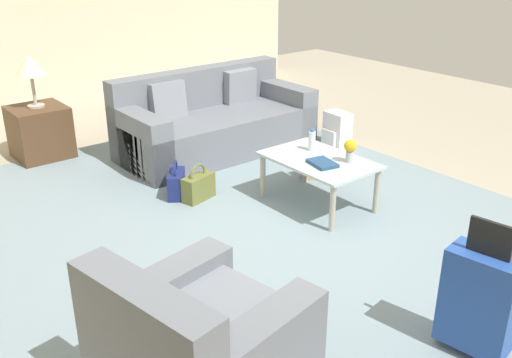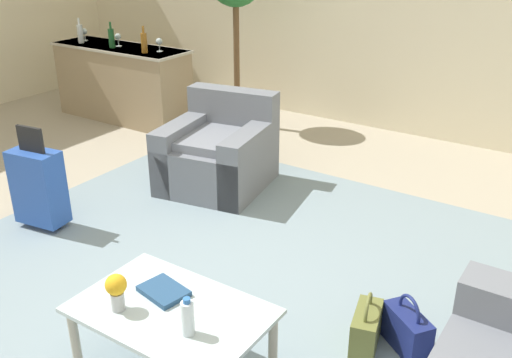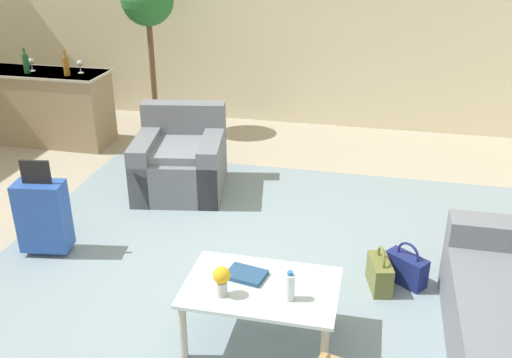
{
  "view_description": "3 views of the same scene",
  "coord_description": "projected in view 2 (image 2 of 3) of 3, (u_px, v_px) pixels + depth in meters",
  "views": [
    {
      "loc": [
        -2.91,
        2.88,
        2.25
      ],
      "look_at": [
        0.1,
        0.46,
        0.61
      ],
      "focal_mm": 40.0,
      "sensor_mm": 36.0,
      "label": 1
    },
    {
      "loc": [
        2.08,
        -2.25,
        2.24
      ],
      "look_at": [
        0.29,
        0.45,
        0.79
      ],
      "focal_mm": 40.0,
      "sensor_mm": 36.0,
      "label": 2
    },
    {
      "loc": [
        1.03,
        -3.48,
        2.6
      ],
      "look_at": [
        0.29,
        -0.17,
        1.04
      ],
      "focal_mm": 40.0,
      "sensor_mm": 36.0,
      "label": 3
    }
  ],
  "objects": [
    {
      "name": "water_bottle",
      "position": [
        188.0,
        318.0,
        2.7
      ],
      "size": [
        0.06,
        0.06,
        0.2
      ],
      "color": "silver",
      "rests_on": "coffee_table"
    },
    {
      "name": "flower_vase",
      "position": [
        116.0,
        289.0,
        2.86
      ],
      "size": [
        0.11,
        0.11,
        0.21
      ],
      "color": "#B2B7BC",
      "rests_on": "coffee_table"
    },
    {
      "name": "wine_bottle_green",
      "position": [
        111.0,
        38.0,
        6.72
      ],
      "size": [
        0.07,
        0.07,
        0.3
      ],
      "color": "#194C23",
      "rests_on": "bar_console"
    },
    {
      "name": "coffee_table_book",
      "position": [
        164.0,
        291.0,
        3.03
      ],
      "size": [
        0.28,
        0.23,
        0.03
      ],
      "primitive_type": "cube",
      "rotation": [
        0.0,
        0.0,
        -0.2
      ],
      "color": "navy",
      "rests_on": "coffee_table"
    },
    {
      "name": "bar_console",
      "position": [
        123.0,
        82.0,
        7.03
      ],
      "size": [
        1.82,
        0.6,
        0.91
      ],
      "color": "#937F60",
      "rests_on": "ground"
    },
    {
      "name": "potted_ficus",
      "position": [
        236.0,
        6.0,
        6.45
      ],
      "size": [
        0.64,
        0.64,
        2.03
      ],
      "color": "#84664C",
      "rests_on": "ground"
    },
    {
      "name": "wine_bottle_clear",
      "position": [
        80.0,
        33.0,
        6.99
      ],
      "size": [
        0.07,
        0.07,
        0.3
      ],
      "color": "silver",
      "rests_on": "bar_console"
    },
    {
      "name": "wine_glass_right_of_centre",
      "position": [
        159.0,
        42.0,
        6.51
      ],
      "size": [
        0.08,
        0.08,
        0.15
      ],
      "color": "silver",
      "rests_on": "bar_console"
    },
    {
      "name": "wine_glass_left_of_centre",
      "position": [
        118.0,
        37.0,
        6.8
      ],
      "size": [
        0.08,
        0.08,
        0.15
      ],
      "color": "silver",
      "rests_on": "bar_console"
    },
    {
      "name": "wine_bottle_amber",
      "position": [
        144.0,
        42.0,
        6.45
      ],
      "size": [
        0.07,
        0.07,
        0.3
      ],
      "color": "brown",
      "rests_on": "bar_console"
    },
    {
      "name": "armchair",
      "position": [
        220.0,
        154.0,
        5.29
      ],
      "size": [
        1.02,
        1.06,
        0.84
      ],
      "color": "slate",
      "rests_on": "ground"
    },
    {
      "name": "ground_plane",
      "position": [
        180.0,
        304.0,
        3.68
      ],
      "size": [
        12.0,
        12.0,
        0.0
      ],
      "primitive_type": "plane",
      "color": "#A89E89"
    },
    {
      "name": "area_rug",
      "position": [
        275.0,
        320.0,
        3.52
      ],
      "size": [
        5.2,
        4.4,
        0.01
      ],
      "primitive_type": "cube",
      "color": "gray",
      "rests_on": "ground"
    },
    {
      "name": "coffee_table",
      "position": [
        172.0,
        318.0,
        2.94
      ],
      "size": [
        0.99,
        0.65,
        0.44
      ],
      "color": "silver",
      "rests_on": "ground"
    },
    {
      "name": "handbag_navy",
      "position": [
        407.0,
        330.0,
        3.24
      ],
      "size": [
        0.34,
        0.3,
        0.36
      ],
      "color": "navy",
      "rests_on": "ground"
    },
    {
      "name": "wine_glass_leftmost",
      "position": [
        84.0,
        32.0,
        7.13
      ],
      "size": [
        0.08,
        0.08,
        0.15
      ],
      "color": "silver",
      "rests_on": "bar_console"
    },
    {
      "name": "suitcase_blue",
      "position": [
        38.0,
        186.0,
        4.49
      ],
      "size": [
        0.43,
        0.28,
        0.85
      ],
      "color": "#2851AD",
      "rests_on": "ground"
    },
    {
      "name": "handbag_olive",
      "position": [
        366.0,
        328.0,
        3.26
      ],
      "size": [
        0.21,
        0.34,
        0.36
      ],
      "color": "olive",
      "rests_on": "ground"
    }
  ]
}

